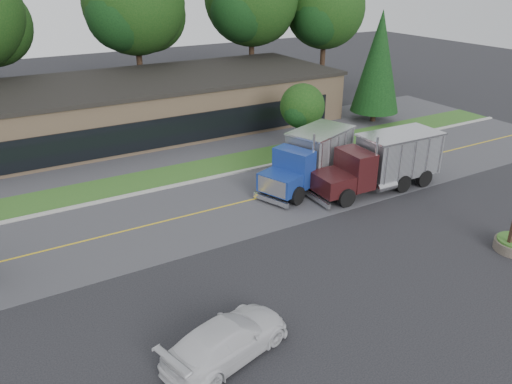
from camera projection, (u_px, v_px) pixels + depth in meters
ground at (310, 287)px, 21.65m from camera, size 140.00×140.00×0.00m
road at (218, 208)px, 28.73m from camera, size 60.00×8.00×0.02m
center_line at (218, 208)px, 28.73m from camera, size 60.00×0.12×0.01m
curb at (189, 183)px, 32.03m from camera, size 60.00×0.30×0.12m
grass_verge at (178, 174)px, 33.45m from camera, size 60.00×3.40×0.03m
far_parking at (153, 152)px, 37.39m from camera, size 60.00×7.00×0.02m
strip_mall at (149, 105)px, 42.20m from camera, size 32.00×12.00×4.00m
tree_far_c at (136, 8)px, 46.62m from camera, size 10.09×9.49×14.39m
tree_far_d at (252, 2)px, 51.27m from camera, size 10.29×9.69×14.68m
tree_far_e at (325, 12)px, 53.82m from camera, size 9.04×8.51×12.90m
evergreen_right at (378, 62)px, 42.83m from camera, size 4.21×4.21×9.56m
tree_verge at (302, 108)px, 36.79m from camera, size 3.51×3.30×5.01m
dump_truck_blue at (311, 157)px, 31.25m from camera, size 7.55×4.81×3.36m
dump_truck_maroon at (384, 161)px, 30.69m from camera, size 8.76×2.90×3.36m
rally_car at (227, 339)px, 17.54m from camera, size 5.42×3.34×1.47m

